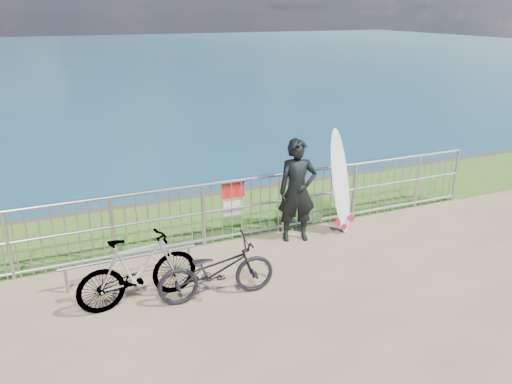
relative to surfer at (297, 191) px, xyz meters
name	(u,v)px	position (x,y,z in m)	size (l,w,h in m)	color
grass_strip	(212,217)	(-1.07, 1.49, -0.90)	(120.00, 120.00, 0.00)	#32611A
railing	(232,209)	(-1.05, 0.39, -0.33)	(10.06, 0.10, 1.13)	#97999F
surfer	(297,191)	(0.00, 0.00, 0.00)	(0.66, 0.43, 1.82)	black
surfboard	(341,185)	(0.89, 0.04, -0.03)	(0.64, 0.61, 1.90)	white
bicycle_near	(217,270)	(-1.89, -1.26, -0.47)	(0.58, 1.66, 0.87)	black
bicycle_far	(138,270)	(-2.92, -0.97, -0.40)	(0.48, 1.69, 1.01)	black
bike_rack	(129,260)	(-2.94, -0.33, -0.56)	(2.00, 0.05, 0.41)	#97999F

